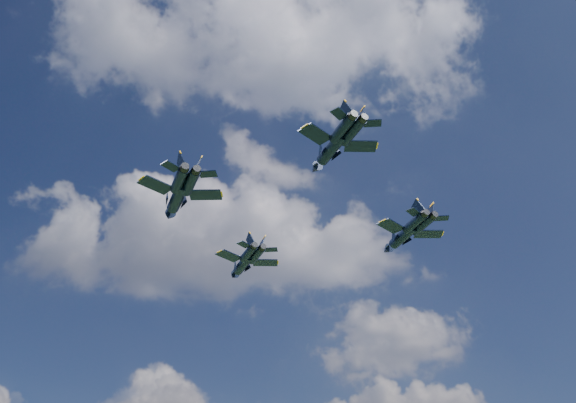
# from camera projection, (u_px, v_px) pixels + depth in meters

# --- Properties ---
(jet_lead) EXTENTS (11.06, 15.17, 3.62)m
(jet_lead) POSITION_uv_depth(u_px,v_px,m) (243.00, 265.00, 115.48)
(jet_lead) COLOR black
(jet_left) EXTENTS (11.77, 16.28, 3.87)m
(jet_left) POSITION_uv_depth(u_px,v_px,m) (177.00, 198.00, 94.75)
(jet_left) COLOR black
(jet_right) EXTENTS (11.19, 15.40, 3.67)m
(jet_right) POSITION_uv_depth(u_px,v_px,m) (402.00, 236.00, 105.07)
(jet_right) COLOR black
(jet_slot) EXTENTS (10.51, 14.41, 3.44)m
(jet_slot) POSITION_uv_depth(u_px,v_px,m) (330.00, 150.00, 84.68)
(jet_slot) COLOR black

